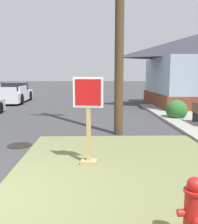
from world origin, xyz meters
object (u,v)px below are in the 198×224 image
object	(u,v)px
fire_hydrant	(193,213)
manhole_cover	(19,145)
stop_sign	(89,124)
pickup_truck_white	(13,94)

from	to	relation	value
fire_hydrant	manhole_cover	world-z (taller)	fire_hydrant
fire_hydrant	stop_sign	xyz separation A→B (m)	(-1.28, 2.74, 0.53)
stop_sign	pickup_truck_white	xyz separation A→B (m)	(-5.99, 13.74, -0.38)
fire_hydrant	stop_sign	size ratio (longest dim) A/B	0.42
stop_sign	pickup_truck_white	size ratio (longest dim) A/B	0.38
fire_hydrant	stop_sign	distance (m)	3.07
manhole_cover	fire_hydrant	bearing A→B (deg)	-53.24
stop_sign	fire_hydrant	bearing A→B (deg)	-64.87
manhole_cover	pickup_truck_white	world-z (taller)	pickup_truck_white
manhole_cover	pickup_truck_white	xyz separation A→B (m)	(-3.90, 11.96, 0.61)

